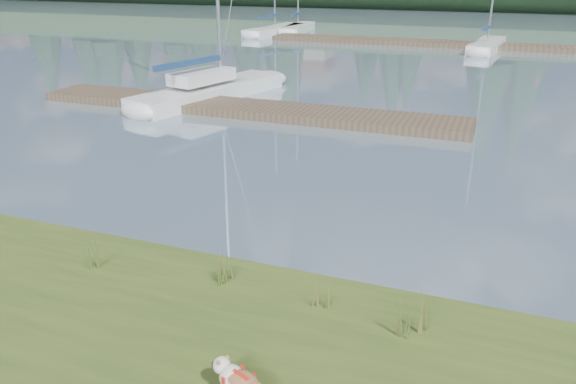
% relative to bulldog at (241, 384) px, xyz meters
% --- Properties ---
extents(ground, '(200.00, 200.00, 0.00)m').
position_rel_bulldog_xyz_m(ground, '(-2.33, 34.53, -0.64)').
color(ground, gray).
rests_on(ground, ground).
extents(bulldog, '(0.78, 0.52, 0.46)m').
position_rel_bulldog_xyz_m(bulldog, '(0.00, 0.00, 0.00)').
color(bulldog, silver).
rests_on(bulldog, bank).
extents(sailboat_main, '(3.70, 8.49, 12.07)m').
position_rel_bulldog_xyz_m(sailboat_main, '(-8.29, 15.66, -0.22)').
color(sailboat_main, silver).
rests_on(sailboat_main, ground).
extents(dock_near, '(16.00, 2.00, 0.30)m').
position_rel_bulldog_xyz_m(dock_near, '(-6.33, 13.53, -0.49)').
color(dock_near, '#4C3D2C').
rests_on(dock_near, ground).
extents(dock_far, '(26.00, 2.20, 0.30)m').
position_rel_bulldog_xyz_m(dock_far, '(-0.33, 34.53, -0.49)').
color(dock_far, '#4C3D2C').
rests_on(dock_far, ground).
extents(sailboat_bg_0, '(2.67, 8.19, 11.67)m').
position_rel_bulldog_xyz_m(sailboat_bg_0, '(-14.54, 37.91, -0.32)').
color(sailboat_bg_0, silver).
rests_on(sailboat_bg_0, ground).
extents(sailboat_bg_1, '(2.25, 7.34, 10.86)m').
position_rel_bulldog_xyz_m(sailboat_bg_1, '(-13.46, 39.62, -0.31)').
color(sailboat_bg_1, silver).
rests_on(sailboat_bg_1, ground).
extents(sailboat_bg_2, '(2.21, 7.19, 10.73)m').
position_rel_bulldog_xyz_m(sailboat_bg_2, '(1.20, 34.16, -0.31)').
color(sailboat_bg_2, silver).
rests_on(sailboat_bg_2, ground).
extents(weed_0, '(0.17, 0.14, 0.66)m').
position_rel_bulldog_xyz_m(weed_0, '(-1.36, 2.32, -0.01)').
color(weed_0, '#475B23').
rests_on(weed_0, bank).
extents(weed_1, '(0.17, 0.14, 0.46)m').
position_rel_bulldog_xyz_m(weed_1, '(-1.40, 2.18, -0.10)').
color(weed_1, '#475B23').
rests_on(weed_1, bank).
extents(weed_2, '(0.17, 0.14, 0.64)m').
position_rel_bulldog_xyz_m(weed_2, '(1.45, 1.89, -0.02)').
color(weed_2, '#475B23').
rests_on(weed_2, bank).
extents(weed_3, '(0.17, 0.14, 0.61)m').
position_rel_bulldog_xyz_m(weed_3, '(-3.54, 1.91, -0.03)').
color(weed_3, '#475B23').
rests_on(weed_3, bank).
extents(weed_4, '(0.17, 0.14, 0.46)m').
position_rel_bulldog_xyz_m(weed_4, '(0.25, 2.18, -0.10)').
color(weed_4, '#475B23').
rests_on(weed_4, bank).
extents(weed_5, '(0.17, 0.14, 0.72)m').
position_rel_bulldog_xyz_m(weed_5, '(1.65, 2.10, 0.01)').
color(weed_5, '#475B23').
rests_on(weed_5, bank).
extents(mud_lip, '(60.00, 0.50, 0.14)m').
position_rel_bulldog_xyz_m(mud_lip, '(-2.33, 2.93, -0.57)').
color(mud_lip, '#33281C').
rests_on(mud_lip, ground).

